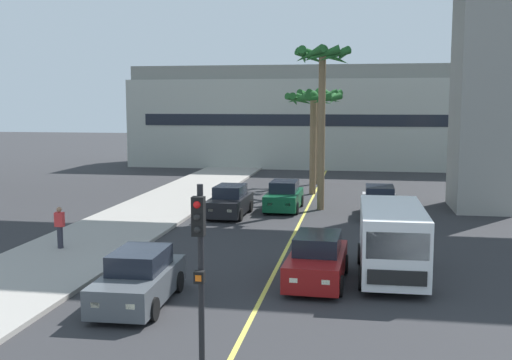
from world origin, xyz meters
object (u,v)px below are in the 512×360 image
car_queue_second (379,203)px  car_queue_fourth (284,197)px  delivery_van (392,239)px  traffic_light_median_near (200,261)px  car_queue_fifth (317,260)px  car_queue_third (230,202)px  palm_tree_far_median (322,77)px  palm_tree_mid_median (319,106)px  car_queue_front (139,279)px  pedestrian_mid_block (60,227)px  palm_tree_near_median (313,109)px

car_queue_second → car_queue_fourth: 5.17m
delivery_van → traffic_light_median_near: traffic_light_median_near is taller
car_queue_second → car_queue_fifth: size_ratio=0.99×
car_queue_third → car_queue_fourth: same height
car_queue_fifth → palm_tree_far_median: 15.10m
car_queue_second → palm_tree_mid_median: 13.77m
car_queue_front → palm_tree_far_median: size_ratio=0.47×
delivery_van → car_queue_third: bearing=127.1°
car_queue_front → car_queue_fourth: same height
car_queue_fourth → pedestrian_mid_block: size_ratio=2.54×
car_queue_front → pedestrian_mid_block: 7.52m
car_queue_third → delivery_van: delivery_van is taller
pedestrian_mid_block → car_queue_third: bearing=60.5°
car_queue_front → delivery_van: size_ratio=0.79×
car_queue_second → palm_tree_mid_median: size_ratio=0.60×
traffic_light_median_near → car_queue_front: bearing=122.0°
pedestrian_mid_block → traffic_light_median_near: bearing=-51.3°
palm_tree_mid_median → car_queue_fifth: bearing=-86.3°
delivery_van → palm_tree_mid_median: size_ratio=0.78×
car_queue_front → car_queue_third: same height
palm_tree_mid_median → pedestrian_mid_block: bearing=-111.3°
car_queue_fourth → delivery_van: delivery_van is taller
palm_tree_near_median → palm_tree_far_median: (0.90, -5.67, 1.77)m
palm_tree_mid_median → car_queue_front: bearing=-96.9°
car_queue_front → traffic_light_median_near: (3.16, -5.05, 1.99)m
traffic_light_median_near → palm_tree_far_median: (0.97, 21.70, 4.42)m
delivery_van → pedestrian_mid_block: delivery_van is taller
palm_tree_far_median → pedestrian_mid_block: (-9.34, -11.23, -6.13)m
car_queue_fourth → palm_tree_mid_median: 12.12m
palm_tree_near_median → car_queue_fifth: bearing=-85.1°
car_queue_third → traffic_light_median_near: traffic_light_median_near is taller
car_queue_fifth → pedestrian_mid_block: size_ratio=2.57×
palm_tree_near_median → pedestrian_mid_block: palm_tree_near_median is taller
palm_tree_near_median → palm_tree_mid_median: bearing=89.1°
car_queue_fifth → traffic_light_median_near: traffic_light_median_near is taller
palm_tree_near_median → palm_tree_far_median: 6.01m
car_queue_fourth → palm_tree_mid_median: palm_tree_mid_median is taller
palm_tree_near_median → palm_tree_far_median: size_ratio=0.74×
car_queue_fourth → car_queue_front: bearing=-97.7°
car_queue_front → palm_tree_mid_median: bearing=83.1°
car_queue_fifth → car_queue_third: bearing=115.4°
car_queue_second → car_queue_third: bearing=-172.4°
delivery_van → pedestrian_mid_block: bearing=173.4°
car_queue_third → delivery_van: (7.61, -10.07, 0.57)m
palm_tree_far_median → car_queue_fifth: bearing=-86.8°
traffic_light_median_near → palm_tree_mid_median: (0.15, 32.37, 2.85)m
car_queue_second → palm_tree_mid_median: bearing=107.6°
pedestrian_mid_block → palm_tree_mid_median: bearing=68.7°
car_queue_fourth → palm_tree_near_median: (1.04, 6.05, 4.64)m
car_queue_second → palm_tree_near_median: bearing=118.7°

